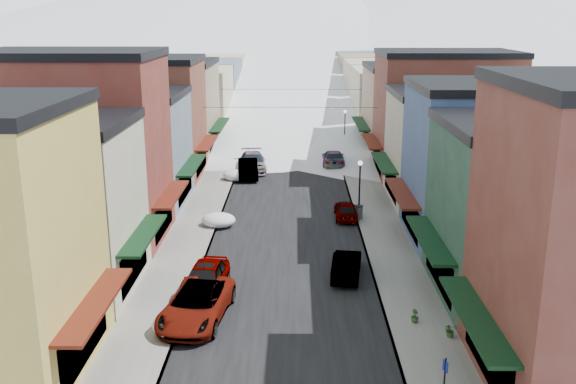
{
  "coord_description": "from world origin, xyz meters",
  "views": [
    {
      "loc": [
        0.55,
        -19.91,
        14.59
      ],
      "look_at": [
        0.0,
        25.36,
        2.04
      ],
      "focal_mm": 40.0,
      "sensor_mm": 36.0,
      "label": 1
    }
  ],
  "objects_px": {
    "streetlamp_near": "(360,182)",
    "car_white_suv": "(197,304)",
    "trash_can": "(359,212)",
    "car_dark_hatch": "(248,169)",
    "car_silver_sedan": "(205,278)",
    "car_green_sedan": "(347,265)"
  },
  "relations": [
    {
      "from": "car_silver_sedan",
      "to": "car_dark_hatch",
      "type": "relative_size",
      "value": 0.99
    },
    {
      "from": "car_dark_hatch",
      "to": "trash_can",
      "type": "relative_size",
      "value": 5.04
    },
    {
      "from": "car_silver_sedan",
      "to": "car_green_sedan",
      "type": "distance_m",
      "value": 8.17
    },
    {
      "from": "car_green_sedan",
      "to": "trash_can",
      "type": "distance_m",
      "value": 10.53
    },
    {
      "from": "trash_can",
      "to": "streetlamp_near",
      "type": "distance_m",
      "value": 2.22
    },
    {
      "from": "car_white_suv",
      "to": "trash_can",
      "type": "height_order",
      "value": "car_white_suv"
    },
    {
      "from": "car_white_suv",
      "to": "car_dark_hatch",
      "type": "relative_size",
      "value": 1.19
    },
    {
      "from": "car_silver_sedan",
      "to": "streetlamp_near",
      "type": "bearing_deg",
      "value": 59.37
    },
    {
      "from": "car_silver_sedan",
      "to": "car_white_suv",
      "type": "bearing_deg",
      "value": -84.38
    },
    {
      "from": "car_silver_sedan",
      "to": "streetlamp_near",
      "type": "relative_size",
      "value": 1.16
    },
    {
      "from": "car_white_suv",
      "to": "car_dark_hatch",
      "type": "distance_m",
      "value": 28.8
    },
    {
      "from": "streetlamp_near",
      "to": "car_white_suv",
      "type": "bearing_deg",
      "value": -120.5
    },
    {
      "from": "streetlamp_near",
      "to": "trash_can",
      "type": "bearing_deg",
      "value": -90.0
    },
    {
      "from": "car_white_suv",
      "to": "trash_can",
      "type": "relative_size",
      "value": 6.0
    },
    {
      "from": "car_dark_hatch",
      "to": "streetlamp_near",
      "type": "height_order",
      "value": "streetlamp_near"
    },
    {
      "from": "car_white_suv",
      "to": "car_dark_hatch",
      "type": "xyz_separation_m",
      "value": [
        0.44,
        28.8,
        -0.0
      ]
    },
    {
      "from": "car_green_sedan",
      "to": "trash_can",
      "type": "xyz_separation_m",
      "value": [
        1.7,
        10.39,
        -0.06
      ]
    },
    {
      "from": "car_white_suv",
      "to": "trash_can",
      "type": "distance_m",
      "value": 18.59
    },
    {
      "from": "car_white_suv",
      "to": "car_dark_hatch",
      "type": "height_order",
      "value": "car_white_suv"
    },
    {
      "from": "car_white_suv",
      "to": "car_green_sedan",
      "type": "bearing_deg",
      "value": 43.01
    },
    {
      "from": "car_silver_sedan",
      "to": "car_green_sedan",
      "type": "height_order",
      "value": "car_silver_sedan"
    },
    {
      "from": "trash_can",
      "to": "streetlamp_near",
      "type": "relative_size",
      "value": 0.23
    }
  ]
}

